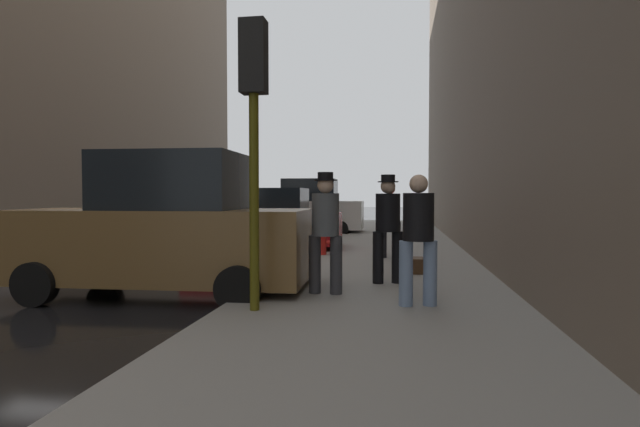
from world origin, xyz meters
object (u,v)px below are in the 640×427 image
Objects in this scene: parked_white_van at (306,209)px; pedestrian_with_fedora at (388,223)px; pedestrian_with_beanie at (325,226)px; duffel_bag at (415,265)px; fire_hydrant at (322,240)px; parked_red_hatchback at (266,222)px; pedestrian_in_red_jacket at (390,216)px; pedestrian_in_jeans at (418,233)px; traffic_light at (254,101)px; parked_bronze_suv at (165,231)px.

parked_white_van is 2.60× the size of pedestrian_with_fedora.
pedestrian_with_beanie is 1.00× the size of pedestrian_with_fedora.
pedestrian_with_beanie is 2.72m from duffel_bag.
fire_hydrant reaches higher than duffel_bag.
parked_red_hatchback is 2.48× the size of pedestrian_in_red_jacket.
parked_white_van reaches higher than pedestrian_in_red_jacket.
pedestrian_in_jeans is at bearing -84.93° from pedestrian_in_red_jacket.
traffic_light reaches higher than pedestrian_in_red_jacket.
pedestrian_with_fedora reaches higher than pedestrian_in_red_jacket.
fire_hydrant is 1.78m from pedestrian_in_red_jacket.
parked_red_hatchback reaches higher than fire_hydrant.
parked_red_hatchback is at bearing 104.05° from traffic_light.
fire_hydrant is (1.80, -7.70, -0.54)m from parked_white_van.
pedestrian_in_red_jacket reaches higher than duffel_bag.
parked_bronze_suv and parked_white_van have the same top height.
pedestrian_with_fedora is at bearing 13.94° from parked_bronze_suv.
pedestrian_with_fedora is 1.04× the size of pedestrian_in_jeans.
traffic_light reaches higher than parked_white_van.
parked_bronze_suv is 2.73× the size of pedestrian_in_red_jacket.
parked_red_hatchback is 6.23m from parked_white_van.
traffic_light reaches higher than duffel_bag.
traffic_light is at bearing -89.52° from fire_hydrant.
parked_bronze_suv is 2.73× the size of pedestrian_in_jeans.
pedestrian_with_beanie is (0.73, 1.18, -1.62)m from traffic_light.
pedestrian_with_beanie is 1.34m from pedestrian_with_fedora.
pedestrian_in_jeans is (1.31, -0.62, -0.03)m from pedestrian_with_beanie.
parked_white_van is 11.01m from duffel_bag.
duffel_bag is at bearing 58.14° from pedestrian_with_beanie.
traffic_light is (0.05, -5.93, 2.26)m from fire_hydrant.
parked_bronze_suv is at bearing -166.06° from pedestrian_with_fedora.
pedestrian_with_beanie reaches higher than duffel_bag.
traffic_light is (1.85, -13.63, 1.73)m from parked_white_van.
parked_bronze_suv is 10.60× the size of duffel_bag.
parked_bronze_suv is 6.08m from parked_red_hatchback.
pedestrian_with_fedora reaches higher than duffel_bag.
duffel_bag is at bearing 68.01° from pedestrian_with_fedora.
parked_white_van reaches higher than pedestrian_with_fedora.
parked_bronze_suv is 1.10× the size of parked_red_hatchback.
pedestrian_with_beanie reaches higher than pedestrian_in_jeans.
pedestrian_in_jeans is at bearing -25.25° from pedestrian_with_beanie.
pedestrian_in_jeans and pedestrian_in_red_jacket have the same top height.
pedestrian_with_beanie is at bearing -131.21° from pedestrian_with_fedora.
fire_hydrant is at bearing 113.99° from pedestrian_with_fedora.
pedestrian_in_jeans is (0.43, -1.63, -0.03)m from pedestrian_with_fedora.
parked_bronze_suv is 2.63× the size of pedestrian_with_beanie.
duffel_bag is at bearing 27.37° from parked_bronze_suv.
pedestrian_in_jeans is at bearing -91.05° from duffel_bag.
duffel_bag is (3.94, 2.04, -0.74)m from parked_bronze_suv.
pedestrian_with_fedora is (0.89, 1.01, 0.00)m from pedestrian_with_beanie.
traffic_light is 2.11× the size of pedestrian_in_jeans.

